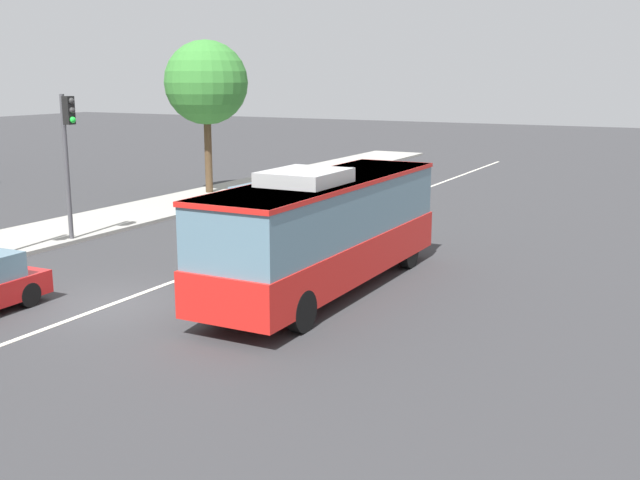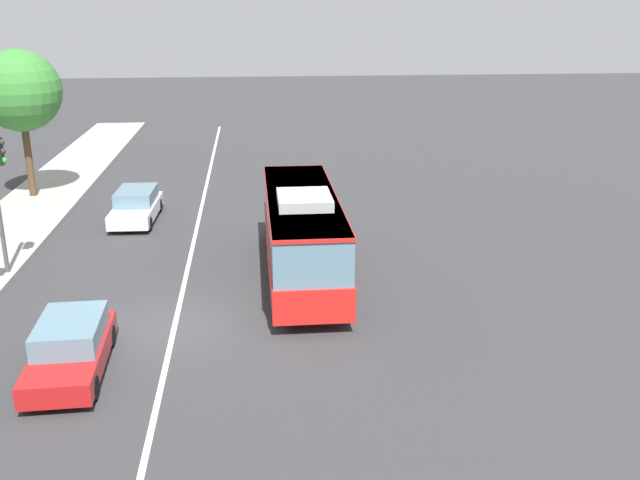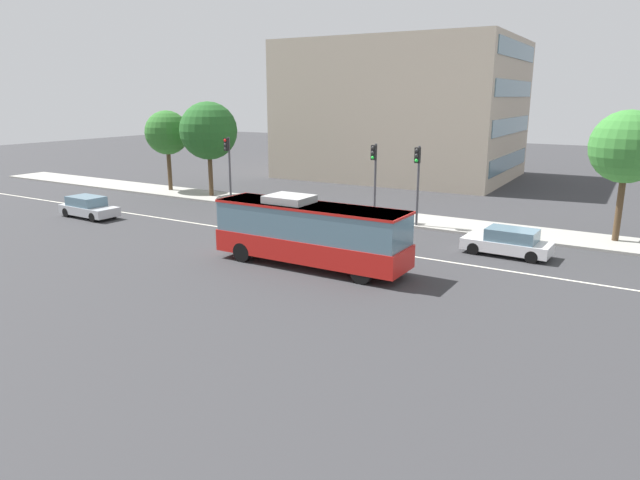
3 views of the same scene
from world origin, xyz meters
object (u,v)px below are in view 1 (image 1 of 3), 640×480
(sedan_white, at_px, (261,203))
(street_tree_kerbside_right, at_px, (206,83))
(traffic_light_far_corner, at_px, (68,142))
(transit_bus, at_px, (326,226))

(sedan_white, relative_size, street_tree_kerbside_right, 0.61)
(street_tree_kerbside_right, bearing_deg, traffic_light_far_corner, -168.24)
(traffic_light_far_corner, distance_m, street_tree_kerbside_right, 11.71)
(transit_bus, bearing_deg, traffic_light_far_corner, 83.10)
(transit_bus, xyz_separation_m, traffic_light_far_corner, (1.26, 10.71, 1.75))
(transit_bus, xyz_separation_m, sedan_white, (7.92, 7.11, -1.09))
(transit_bus, distance_m, sedan_white, 10.70)
(sedan_white, xyz_separation_m, traffic_light_far_corner, (-6.65, 3.60, 2.84))
(traffic_light_far_corner, relative_size, street_tree_kerbside_right, 0.69)
(transit_bus, relative_size, sedan_white, 2.20)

